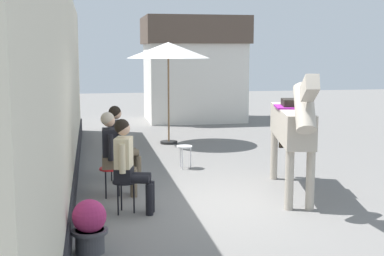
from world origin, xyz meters
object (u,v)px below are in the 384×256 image
(seated_visitor_middle, at_px, (113,150))
(flower_planter_near, at_px, (90,225))
(satchel_bag, at_px, (118,165))
(seated_visitor_near, at_px, (128,161))
(saddled_horse_center, at_px, (292,125))
(seated_visitor_far, at_px, (120,140))
(spare_stool_white, at_px, (184,149))
(cafe_parasol, at_px, (168,51))

(seated_visitor_middle, relative_size, flower_planter_near, 2.17)
(seated_visitor_middle, relative_size, satchel_bag, 4.96)
(seated_visitor_near, distance_m, seated_visitor_middle, 0.96)
(seated_visitor_middle, relative_size, saddled_horse_center, 0.47)
(seated_visitor_far, relative_size, spare_stool_white, 3.02)
(saddled_horse_center, xyz_separation_m, cafe_parasol, (-1.26, 5.29, 1.20))
(seated_visitor_near, xyz_separation_m, spare_stool_white, (1.33, 2.84, -0.38))
(seated_visitor_far, distance_m, satchel_bag, 1.17)
(satchel_bag, bearing_deg, spare_stool_white, 37.54)
(satchel_bag, bearing_deg, saddled_horse_center, -1.26)
(seated_visitor_near, xyz_separation_m, flower_planter_near, (-0.56, -1.48, -0.44))
(spare_stool_white, bearing_deg, seated_visitor_near, -115.02)
(seated_visitor_middle, distance_m, satchel_bag, 2.07)
(seated_visitor_far, xyz_separation_m, satchel_bag, (0.01, 0.96, -0.68))
(seated_visitor_far, bearing_deg, flower_planter_near, -99.16)
(seated_visitor_far, relative_size, cafe_parasol, 0.54)
(seated_visitor_middle, xyz_separation_m, satchel_bag, (0.17, 1.95, -0.68))
(seated_visitor_near, bearing_deg, spare_stool_white, 64.98)
(seated_visitor_middle, height_order, satchel_bag, seated_visitor_middle)
(spare_stool_white, bearing_deg, saddled_horse_center, -59.36)
(seated_visitor_far, height_order, cafe_parasol, cafe_parasol)
(seated_visitor_near, height_order, spare_stool_white, seated_visitor_near)
(spare_stool_white, distance_m, satchel_bag, 1.36)
(saddled_horse_center, xyz_separation_m, spare_stool_white, (-1.38, 2.32, -0.76))
(saddled_horse_center, distance_m, satchel_bag, 3.75)
(seated_visitor_middle, relative_size, spare_stool_white, 3.02)
(seated_visitor_far, distance_m, cafe_parasol, 4.43)
(seated_visitor_middle, xyz_separation_m, cafe_parasol, (1.61, 4.86, 1.59))
(seated_visitor_near, relative_size, seated_visitor_far, 1.00)
(satchel_bag, bearing_deg, seated_visitor_far, -50.52)
(seated_visitor_middle, xyz_separation_m, flower_planter_near, (-0.39, -2.42, -0.44))
(seated_visitor_near, relative_size, satchel_bag, 4.96)
(spare_stool_white, relative_size, satchel_bag, 1.64)
(seated_visitor_far, bearing_deg, cafe_parasol, 69.41)
(seated_visitor_middle, xyz_separation_m, saddled_horse_center, (2.87, -0.43, 0.38))
(seated_visitor_middle, height_order, cafe_parasol, cafe_parasol)
(saddled_horse_center, relative_size, spare_stool_white, 6.42)
(seated_visitor_middle, distance_m, spare_stool_white, 2.44)
(flower_planter_near, bearing_deg, spare_stool_white, 66.37)
(cafe_parasol, xyz_separation_m, satchel_bag, (-1.44, -2.91, -2.26))
(seated_visitor_near, distance_m, satchel_bag, 2.98)
(flower_planter_near, bearing_deg, seated_visitor_near, 69.14)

